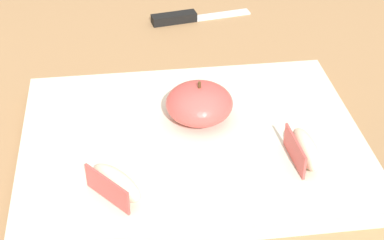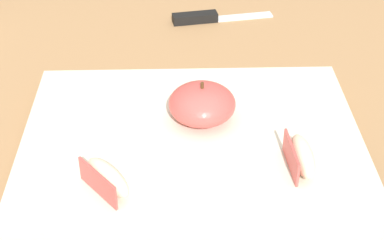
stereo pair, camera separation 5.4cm
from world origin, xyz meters
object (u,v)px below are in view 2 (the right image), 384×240
apple_wedge_back (301,156)px  apple_wedge_middle (107,178)px  apple_half_skin_up (202,104)px  paring_knife (204,18)px  cutting_board (192,143)px

apple_wedge_back → apple_wedge_middle: size_ratio=1.03×
apple_half_skin_up → paring_knife: bearing=87.0°
cutting_board → apple_wedge_middle: (-0.09, -0.09, 0.03)m
apple_half_skin_up → apple_wedge_middle: (-0.10, -0.12, -0.01)m
apple_half_skin_up → paring_knife: size_ratio=0.47×
apple_wedge_middle → paring_knife: (0.11, 0.42, -0.03)m
apple_wedge_middle → paring_knife: 0.43m
apple_wedge_back → cutting_board: bearing=151.7°
cutting_board → paring_knife: (0.03, 0.33, -0.00)m
apple_half_skin_up → apple_wedge_middle: apple_half_skin_up is taller
apple_half_skin_up → cutting_board: bearing=-112.1°
apple_half_skin_up → apple_wedge_middle: bearing=-129.7°
apple_half_skin_up → apple_wedge_middle: 0.15m
cutting_board → apple_half_skin_up: 0.05m
apple_wedge_back → paring_knife: bearing=102.0°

